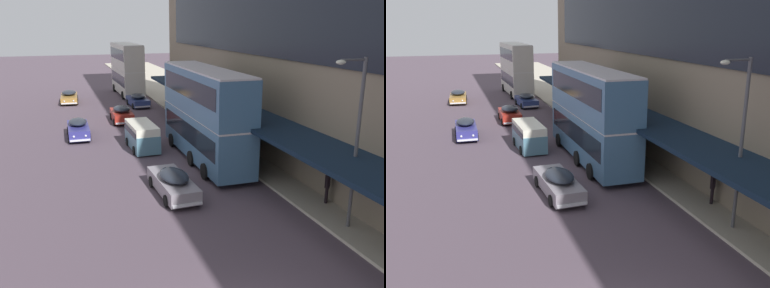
% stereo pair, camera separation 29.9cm
% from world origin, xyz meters
% --- Properties ---
extents(transit_bus_kerbside_front, '(2.75, 11.57, 6.25)m').
position_xyz_m(transit_bus_kerbside_front, '(4.16, 16.74, 3.37)').
color(transit_bus_kerbside_front, '#416A91').
rests_on(transit_bus_kerbside_front, ground).
extents(transit_bus_kerbside_rear, '(2.86, 10.24, 6.54)m').
position_xyz_m(transit_bus_kerbside_rear, '(3.80, 45.63, 3.52)').
color(transit_bus_kerbside_rear, beige).
rests_on(transit_bus_kerbside_rear, ground).
extents(sedan_second_near, '(2.16, 5.04, 1.46)m').
position_xyz_m(sedan_second_near, '(-3.71, 42.07, 0.73)').
color(sedan_second_near, olive).
rests_on(sedan_second_near, ground).
extents(sedan_trailing_near, '(1.81, 4.68, 1.56)m').
position_xyz_m(sedan_trailing_near, '(-3.68, 25.52, 0.77)').
color(sedan_trailing_near, navy).
rests_on(sedan_trailing_near, ground).
extents(sedan_second_mid, '(2.09, 4.66, 1.49)m').
position_xyz_m(sedan_second_mid, '(3.53, 37.35, 0.74)').
color(sedan_second_mid, navy).
rests_on(sedan_second_mid, ground).
extents(sedan_far_back, '(1.95, 4.99, 1.45)m').
position_xyz_m(sedan_far_back, '(0.47, 11.45, 0.73)').
color(sedan_far_back, gray).
rests_on(sedan_far_back, ground).
extents(sedan_oncoming_rear, '(1.98, 4.51, 1.62)m').
position_xyz_m(sedan_oncoming_rear, '(0.60, 30.13, 0.79)').
color(sedan_oncoming_rear, '#A4281D').
rests_on(sedan_oncoming_rear, ground).
extents(vw_van, '(2.00, 4.60, 1.96)m').
position_xyz_m(vw_van, '(0.63, 20.78, 1.10)').
color(vw_van, slate).
rests_on(vw_van, ground).
extents(pedestrian_at_kerb, '(0.44, 0.50, 1.86)m').
position_xyz_m(pedestrian_at_kerb, '(7.63, 7.68, 1.18)').
color(pedestrian_at_kerb, black).
rests_on(pedestrian_at_kerb, sidewalk_kerb).
extents(street_lamp, '(1.50, 0.28, 7.61)m').
position_xyz_m(street_lamp, '(6.83, 5.07, 4.54)').
color(street_lamp, '#4C4C51').
rests_on(street_lamp, sidewalk_kerb).
extents(fire_hydrant, '(0.20, 0.40, 0.70)m').
position_xyz_m(fire_hydrant, '(6.55, 17.33, 0.49)').
color(fire_hydrant, '#B82D0F').
rests_on(fire_hydrant, sidewalk_kerb).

